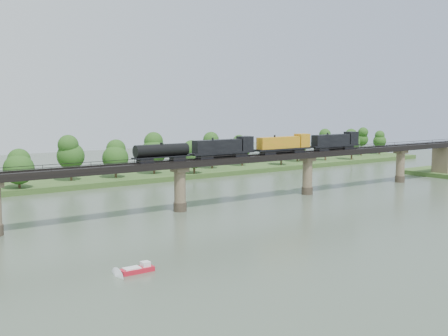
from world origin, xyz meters
TOP-DOWN VIEW (x-y plane):
  - ground at (0.00, 0.00)m, footprint 400.00×400.00m
  - far_bank at (0.00, 85.00)m, footprint 300.00×24.00m
  - bridge at (0.00, 30.00)m, footprint 236.00×30.00m
  - bridge_superstructure at (0.00, 30.00)m, footprint 220.00×4.90m
  - far_treeline at (-8.21, 80.52)m, footprint 289.06×17.54m
  - freight_train at (24.75, 30.00)m, footprint 70.31×2.74m
  - motorboat at (-29.55, -5.95)m, footprint 4.99×1.85m

SIDE VIEW (x-z plane):
  - ground at x=0.00m, z-range 0.00..0.00m
  - motorboat at x=-29.55m, z-range -0.22..1.17m
  - far_bank at x=0.00m, z-range 0.00..1.60m
  - bridge at x=0.00m, z-range -0.29..11.21m
  - far_treeline at x=-8.21m, z-range 2.03..15.63m
  - bridge_superstructure at x=0.00m, z-range 11.42..12.17m
  - freight_train at x=24.75m, z-range 11.39..16.23m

